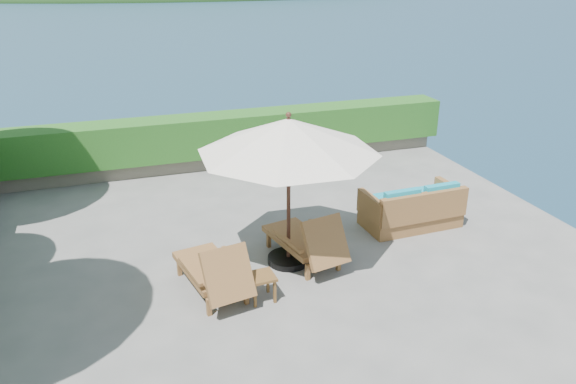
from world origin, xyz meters
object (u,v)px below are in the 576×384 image
object	(u,v)px
side_table	(261,280)
wicker_loveseat	(412,210)
lounge_left	(214,270)
lounge_right	(307,240)
patio_umbrella	(289,137)

from	to	relation	value
side_table	wicker_loveseat	size ratio (longest dim) A/B	0.22
lounge_left	wicker_loveseat	bearing A→B (deg)	4.85
lounge_left	wicker_loveseat	distance (m)	4.41
lounge_left	lounge_right	bearing A→B (deg)	4.90
lounge_right	wicker_loveseat	bearing A→B (deg)	3.57
patio_umbrella	side_table	world-z (taller)	patio_umbrella
patio_umbrella	lounge_left	xyz separation A→B (m)	(-1.44, -0.60, -1.88)
lounge_left	patio_umbrella	bearing A→B (deg)	11.73
lounge_right	side_table	world-z (taller)	lounge_right
wicker_loveseat	lounge_right	bearing A→B (deg)	-166.54
lounge_left	side_table	size ratio (longest dim) A/B	4.32
lounge_right	lounge_left	bearing A→B (deg)	-176.35
patio_umbrella	lounge_right	size ratio (longest dim) A/B	2.10
patio_umbrella	side_table	xyz separation A→B (m)	(-0.78, -0.99, -1.95)
lounge_left	lounge_right	size ratio (longest dim) A/B	0.98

